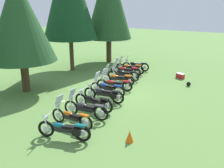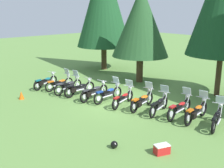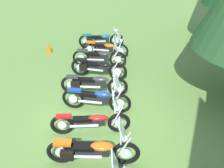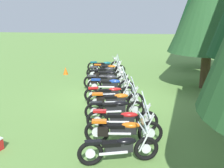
{
  "view_description": "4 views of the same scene",
  "coord_description": "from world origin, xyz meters",
  "px_view_note": "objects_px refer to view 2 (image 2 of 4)",
  "views": [
    {
      "loc": [
        -12.0,
        -7.58,
        5.13
      ],
      "look_at": [
        -0.41,
        -0.38,
        0.74
      ],
      "focal_mm": 39.5,
      "sensor_mm": 36.0,
      "label": 1
    },
    {
      "loc": [
        11.18,
        -10.46,
        5.29
      ],
      "look_at": [
        -1.08,
        0.67,
        0.81
      ],
      "focal_mm": 45.18,
      "sensor_mm": 36.0,
      "label": 2
    },
    {
      "loc": [
        5.75,
        1.93,
        5.14
      ],
      "look_at": [
        -0.76,
        0.37,
        0.97
      ],
      "focal_mm": 39.91,
      "sensor_mm": 36.0,
      "label": 3
    },
    {
      "loc": [
        11.82,
        1.85,
        3.88
      ],
      "look_at": [
        1.17,
        0.23,
        0.99
      ],
      "focal_mm": 42.57,
      "sensor_mm": 36.0,
      "label": 4
    }
  ],
  "objects_px": {
    "motorcycle_4": "(94,92)",
    "motorcycle_2": "(68,85)",
    "pine_tree_0": "(104,1)",
    "pine_tree_1": "(141,22)",
    "motorcycle_11": "(217,118)",
    "motorcycle_0": "(45,82)",
    "motorcycle_3": "(79,88)",
    "picnic_cooler": "(162,149)",
    "traffic_cone": "(21,95)",
    "dropped_helmet": "(114,145)",
    "motorcycle_5": "(109,93)",
    "motorcycle_6": "(123,98)",
    "motorcycle_1": "(60,83)",
    "motorcycle_8": "(159,104)",
    "motorcycle_7": "(142,101)",
    "motorcycle_10": "(196,112)",
    "motorcycle_9": "(180,107)"
  },
  "relations": [
    {
      "from": "motorcycle_0",
      "to": "picnic_cooler",
      "type": "height_order",
      "value": "motorcycle_0"
    },
    {
      "from": "motorcycle_6",
      "to": "motorcycle_1",
      "type": "bearing_deg",
      "value": 83.54
    },
    {
      "from": "motorcycle_9",
      "to": "motorcycle_3",
      "type": "bearing_deg",
      "value": 97.5
    },
    {
      "from": "motorcycle_1",
      "to": "pine_tree_1",
      "type": "distance_m",
      "value": 7.08
    },
    {
      "from": "motorcycle_6",
      "to": "motorcycle_7",
      "type": "height_order",
      "value": "motorcycle_7"
    },
    {
      "from": "motorcycle_3",
      "to": "picnic_cooler",
      "type": "distance_m",
      "value": 8.26
    },
    {
      "from": "pine_tree_0",
      "to": "pine_tree_1",
      "type": "xyz_separation_m",
      "value": [
        5.14,
        -0.96,
        -1.51
      ]
    },
    {
      "from": "motorcycle_2",
      "to": "picnic_cooler",
      "type": "relative_size",
      "value": 3.57
    },
    {
      "from": "pine_tree_1",
      "to": "motorcycle_3",
      "type": "bearing_deg",
      "value": -92.01
    },
    {
      "from": "motorcycle_6",
      "to": "motorcycle_10",
      "type": "relative_size",
      "value": 0.95
    },
    {
      "from": "motorcycle_5",
      "to": "motorcycle_8",
      "type": "relative_size",
      "value": 1.04
    },
    {
      "from": "dropped_helmet",
      "to": "traffic_cone",
      "type": "bearing_deg",
      "value": 179.77
    },
    {
      "from": "motorcycle_0",
      "to": "motorcycle_5",
      "type": "relative_size",
      "value": 0.95
    },
    {
      "from": "motorcycle_10",
      "to": "traffic_cone",
      "type": "bearing_deg",
      "value": 111.13
    },
    {
      "from": "pine_tree_0",
      "to": "pine_tree_1",
      "type": "bearing_deg",
      "value": -10.55
    },
    {
      "from": "motorcycle_2",
      "to": "motorcycle_8",
      "type": "distance_m",
      "value": 6.37
    },
    {
      "from": "motorcycle_5",
      "to": "traffic_cone",
      "type": "distance_m",
      "value": 5.26
    },
    {
      "from": "motorcycle_1",
      "to": "motorcycle_8",
      "type": "xyz_separation_m",
      "value": [
        7.22,
        1.45,
        0.03
      ]
    },
    {
      "from": "motorcycle_4",
      "to": "motorcycle_6",
      "type": "relative_size",
      "value": 1.06
    },
    {
      "from": "motorcycle_4",
      "to": "dropped_helmet",
      "type": "relative_size",
      "value": 8.27
    },
    {
      "from": "motorcycle_6",
      "to": "motorcycle_8",
      "type": "bearing_deg",
      "value": -92.58
    },
    {
      "from": "motorcycle_11",
      "to": "dropped_helmet",
      "type": "height_order",
      "value": "motorcycle_11"
    },
    {
      "from": "motorcycle_2",
      "to": "motorcycle_4",
      "type": "distance_m",
      "value": 2.19
    },
    {
      "from": "motorcycle_1",
      "to": "motorcycle_7",
      "type": "relative_size",
      "value": 0.95
    },
    {
      "from": "motorcycle_2",
      "to": "motorcycle_3",
      "type": "distance_m",
      "value": 0.95
    },
    {
      "from": "motorcycle_11",
      "to": "picnic_cooler",
      "type": "bearing_deg",
      "value": 159.19
    },
    {
      "from": "motorcycle_3",
      "to": "pine_tree_1",
      "type": "height_order",
      "value": "pine_tree_1"
    },
    {
      "from": "motorcycle_10",
      "to": "dropped_helmet",
      "type": "height_order",
      "value": "motorcycle_10"
    },
    {
      "from": "motorcycle_5",
      "to": "motorcycle_9",
      "type": "distance_m",
      "value": 4.31
    },
    {
      "from": "motorcycle_10",
      "to": "picnic_cooler",
      "type": "relative_size",
      "value": 3.62
    },
    {
      "from": "motorcycle_9",
      "to": "pine_tree_1",
      "type": "relative_size",
      "value": 0.35
    },
    {
      "from": "motorcycle_4",
      "to": "picnic_cooler",
      "type": "height_order",
      "value": "motorcycle_4"
    },
    {
      "from": "motorcycle_5",
      "to": "dropped_helmet",
      "type": "bearing_deg",
      "value": -133.87
    },
    {
      "from": "motorcycle_2",
      "to": "motorcycle_7",
      "type": "xyz_separation_m",
      "value": [
        5.17,
        1.26,
        -0.02
      ]
    },
    {
      "from": "motorcycle_2",
      "to": "picnic_cooler",
      "type": "xyz_separation_m",
      "value": [
        8.95,
        -1.83,
        -0.31
      ]
    },
    {
      "from": "motorcycle_2",
      "to": "motorcycle_6",
      "type": "height_order",
      "value": "motorcycle_2"
    },
    {
      "from": "motorcycle_3",
      "to": "motorcycle_5",
      "type": "distance_m",
      "value": 2.16
    },
    {
      "from": "motorcycle_11",
      "to": "traffic_cone",
      "type": "height_order",
      "value": "motorcycle_11"
    },
    {
      "from": "motorcycle_11",
      "to": "pine_tree_0",
      "type": "xyz_separation_m",
      "value": [
        -13.13,
        4.5,
        5.41
      ]
    },
    {
      "from": "motorcycle_3",
      "to": "dropped_helmet",
      "type": "bearing_deg",
      "value": -115.76
    },
    {
      "from": "motorcycle_11",
      "to": "motorcycle_0",
      "type": "bearing_deg",
      "value": 84.35
    },
    {
      "from": "traffic_cone",
      "to": "dropped_helmet",
      "type": "relative_size",
      "value": 1.65
    },
    {
      "from": "motorcycle_9",
      "to": "traffic_cone",
      "type": "xyz_separation_m",
      "value": [
        -8.02,
        -4.65,
        -0.24
      ]
    },
    {
      "from": "motorcycle_3",
      "to": "motorcycle_11",
      "type": "bearing_deg",
      "value": -78.45
    },
    {
      "from": "motorcycle_9",
      "to": "dropped_helmet",
      "type": "distance_m",
      "value": 4.7
    },
    {
      "from": "picnic_cooler",
      "to": "motorcycle_9",
      "type": "bearing_deg",
      "value": 115.62
    },
    {
      "from": "traffic_cone",
      "to": "motorcycle_0",
      "type": "bearing_deg",
      "value": 117.41
    },
    {
      "from": "pine_tree_0",
      "to": "dropped_helmet",
      "type": "height_order",
      "value": "pine_tree_0"
    },
    {
      "from": "motorcycle_0",
      "to": "motorcycle_4",
      "type": "distance_m",
      "value": 4.26
    },
    {
      "from": "motorcycle_4",
      "to": "motorcycle_2",
      "type": "bearing_deg",
      "value": 89.86
    }
  ]
}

